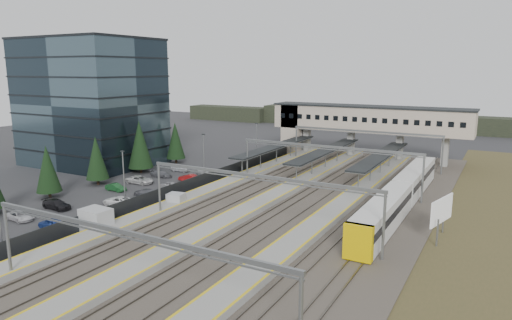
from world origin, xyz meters
The scene contains 15 objects.
ground centered at (0.00, 0.00, 0.00)m, with size 220.00×220.00×0.00m, color #2B2B2D.
office_building centered at (-36.00, 12.00, 12.19)m, with size 24.30×18.30×24.30m.
conifer_row centered at (-22.00, -3.86, 4.84)m, with size 4.42×49.82×9.50m.
car_park centered at (-13.69, -5.95, 0.61)m, with size 10.80×44.62×1.29m.
lampposts centered at (-8.00, 1.25, 4.34)m, with size 0.50×53.25×8.07m.
fence centered at (-6.50, 5.00, 1.00)m, with size 0.08×90.00×2.00m.
relay_cabin_near centered at (-4.88, -15.69, 1.39)m, with size 3.45×2.61×2.78m.
relay_cabin_far centered at (-2.91, -3.70, 0.98)m, with size 2.41×2.12×1.97m.
rail_corridor centered at (9.34, 5.00, 0.29)m, with size 34.00×90.00×0.92m.
canopies centered at (7.00, 27.00, 3.92)m, with size 23.10×30.00×3.28m.
footbridge centered at (7.70, 42.00, 7.93)m, with size 40.40×6.40×11.20m.
gantries centered at (12.00, 3.00, 6.00)m, with size 28.40×62.28×7.17m.
train centered at (24.00, 9.80, 2.05)m, with size 2.86×39.77×3.60m.
billboard centered at (30.11, 0.99, 3.20)m, with size 1.51×5.57×4.79m.
treeline_far centered at (23.81, 92.28, 2.95)m, with size 170.00×19.00×7.00m.
Camera 1 is at (35.52, -50.53, 18.46)m, focal length 32.00 mm.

